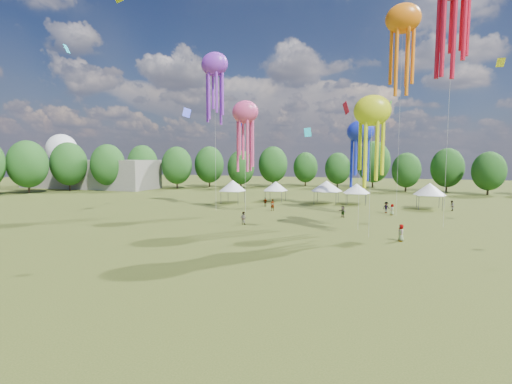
% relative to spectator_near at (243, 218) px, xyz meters
% --- Properties ---
extents(ground, '(300.00, 300.00, 0.00)m').
position_rel_spectator_near_xyz_m(ground, '(9.94, -31.86, -0.85)').
color(ground, '#384416').
rests_on(ground, ground).
extents(spectator_near, '(0.97, 0.85, 1.70)m').
position_rel_spectator_near_xyz_m(spectator_near, '(0.00, 0.00, 0.00)').
color(spectator_near, gray).
rests_on(spectator_near, ground).
extents(spectators_far, '(31.50, 27.02, 1.93)m').
position_rel_spectator_near_xyz_m(spectators_far, '(14.78, 12.84, 0.02)').
color(spectators_far, gray).
rests_on(spectators_far, ground).
extents(festival_tents, '(39.52, 10.85, 4.45)m').
position_rel_spectator_near_xyz_m(festival_tents, '(6.87, 24.22, 2.42)').
color(festival_tents, '#47474C').
rests_on(festival_tents, ground).
extents(show_kites, '(38.19, 20.02, 31.71)m').
position_rel_spectator_near_xyz_m(show_kites, '(11.90, 8.01, 20.25)').
color(show_kites, '#E1427E').
rests_on(show_kites, ground).
extents(small_kites, '(72.01, 63.14, 46.81)m').
position_rel_spectator_near_xyz_m(small_kites, '(8.35, 9.79, 28.52)').
color(small_kites, '#E1427E').
rests_on(small_kites, ground).
extents(treeline, '(201.57, 95.24, 13.43)m').
position_rel_spectator_near_xyz_m(treeline, '(6.08, 30.66, 5.70)').
color(treeline, '#38281C').
rests_on(treeline, ground).
extents(hangar, '(40.00, 12.00, 8.00)m').
position_rel_spectator_near_xyz_m(hangar, '(-62.06, 40.14, 3.15)').
color(hangar, gray).
rests_on(hangar, ground).
extents(radome, '(9.00, 9.00, 16.00)m').
position_rel_spectator_near_xyz_m(radome, '(-78.06, 46.14, 9.14)').
color(radome, white).
rests_on(radome, ground).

